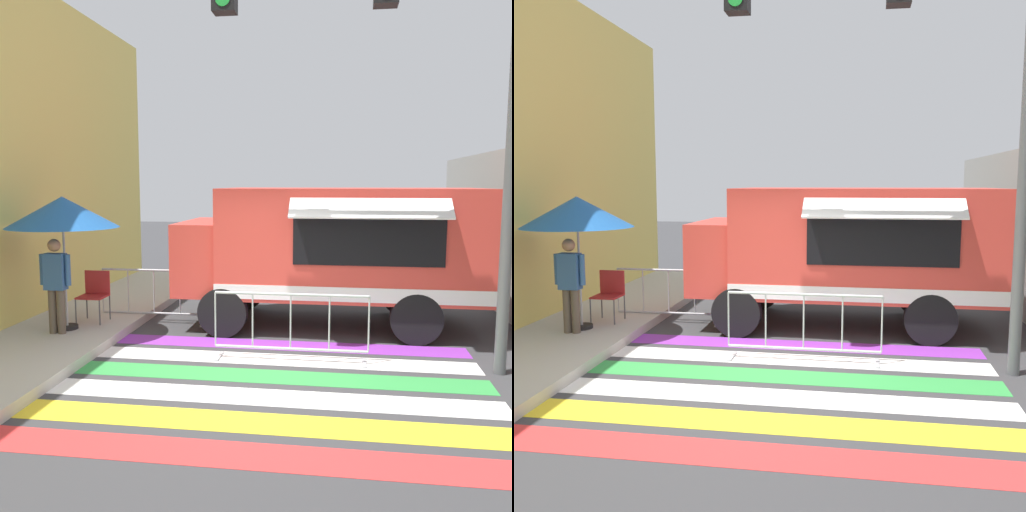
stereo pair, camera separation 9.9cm
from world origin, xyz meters
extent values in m
plane|color=#38383A|center=(0.00, 0.00, 0.00)|extent=(60.00, 60.00, 0.00)
cube|color=red|center=(0.00, -2.23, 0.00)|extent=(6.40, 0.56, 0.01)
cube|color=yellow|center=(0.00, -1.47, 0.00)|extent=(6.40, 0.56, 0.01)
cube|color=white|center=(0.00, -0.71, 0.00)|extent=(6.40, 0.56, 0.01)
cube|color=green|center=(0.00, 0.05, 0.00)|extent=(6.40, 0.56, 0.01)
cube|color=white|center=(0.00, 0.81, 0.00)|extent=(6.40, 0.56, 0.01)
cube|color=purple|center=(0.00, 1.57, 0.00)|extent=(6.40, 0.56, 0.01)
cube|color=#D13D33|center=(1.37, 3.06, 1.58)|extent=(4.55, 2.38, 1.90)
cube|color=#D13D33|center=(-0.91, 3.06, 1.27)|extent=(1.61, 2.19, 1.28)
cube|color=#1E232D|center=(-1.66, 3.06, 1.59)|extent=(0.06, 1.90, 0.49)
cube|color=black|center=(1.64, 1.86, 1.72)|extent=(2.41, 0.03, 0.85)
cube|color=white|center=(1.64, 1.65, 2.22)|extent=(2.51, 0.43, 0.31)
cube|color=white|center=(1.37, 1.87, 0.81)|extent=(4.55, 0.01, 0.24)
cylinder|color=black|center=(-0.77, 1.97, 0.42)|extent=(0.85, 0.22, 0.85)
cylinder|color=black|center=(-0.77, 4.16, 0.42)|extent=(0.85, 0.22, 0.85)
cylinder|color=black|center=(2.44, 1.97, 0.42)|extent=(0.85, 0.22, 0.85)
cylinder|color=black|center=(2.44, 4.16, 0.42)|extent=(0.85, 0.22, 0.85)
cylinder|color=#515456|center=(3.41, 0.64, 3.19)|extent=(0.16, 0.16, 6.38)
cylinder|color=black|center=(-3.36, 1.48, 0.19)|extent=(0.36, 0.36, 0.06)
cylinder|color=#B2B2B7|center=(-3.36, 1.48, 1.28)|extent=(0.04, 0.04, 2.24)
cone|color=#1E59A5|center=(-3.36, 1.48, 2.14)|extent=(1.84, 1.84, 0.51)
cylinder|color=#4C4C51|center=(-3.36, 1.79, 0.38)|extent=(0.02, 0.02, 0.44)
cylinder|color=#4C4C51|center=(-2.92, 1.79, 0.38)|extent=(0.02, 0.02, 0.44)
cylinder|color=#4C4C51|center=(-3.36, 2.23, 0.38)|extent=(0.02, 0.02, 0.44)
cylinder|color=#4C4C51|center=(-2.92, 2.23, 0.38)|extent=(0.02, 0.02, 0.44)
cube|color=#B22626|center=(-3.14, 2.01, 0.61)|extent=(0.46, 0.46, 0.03)
cube|color=#B22626|center=(-3.14, 2.23, 0.84)|extent=(0.46, 0.03, 0.42)
cylinder|color=brown|center=(-3.45, 1.18, 0.52)|extent=(0.13, 0.13, 0.73)
cylinder|color=brown|center=(-3.30, 1.18, 0.52)|extent=(0.13, 0.13, 0.73)
cube|color=#33598C|center=(-3.38, 1.18, 1.19)|extent=(0.34, 0.20, 0.59)
cylinder|color=#33598C|center=(-3.60, 1.18, 1.22)|extent=(0.09, 0.09, 0.50)
cylinder|color=#33598C|center=(-3.16, 1.18, 1.22)|extent=(0.09, 0.09, 0.50)
sphere|color=#9E7051|center=(-3.38, 1.18, 1.62)|extent=(0.21, 0.21, 0.21)
cylinder|color=#B7BABF|center=(0.50, 0.79, 1.00)|extent=(2.26, 0.04, 0.04)
cylinder|color=#B7BABF|center=(0.50, 0.79, 0.18)|extent=(2.26, 0.04, 0.04)
cylinder|color=#B7BABF|center=(-0.63, 0.79, 0.59)|extent=(0.02, 0.02, 0.82)
cylinder|color=#B7BABF|center=(-0.07, 0.79, 0.59)|extent=(0.02, 0.02, 0.82)
cylinder|color=#B7BABF|center=(0.50, 0.79, 0.59)|extent=(0.02, 0.02, 0.82)
cylinder|color=#B7BABF|center=(1.06, 0.79, 0.59)|extent=(0.02, 0.02, 0.82)
cylinder|color=#B7BABF|center=(1.63, 0.79, 0.59)|extent=(0.02, 0.02, 0.82)
cube|color=#B7BABF|center=(-0.58, 0.79, 0.01)|extent=(0.06, 0.44, 0.03)
cube|color=#B7BABF|center=(1.58, 0.79, 0.01)|extent=(0.06, 0.44, 0.03)
cylinder|color=#B7BABF|center=(-2.25, 2.73, 1.00)|extent=(2.02, 0.04, 0.04)
cylinder|color=#B7BABF|center=(-2.25, 2.73, 0.18)|extent=(2.02, 0.04, 0.04)
cylinder|color=#B7BABF|center=(-3.26, 2.73, 0.59)|extent=(0.02, 0.02, 0.82)
cylinder|color=#B7BABF|center=(-2.75, 2.73, 0.59)|extent=(0.02, 0.02, 0.82)
cylinder|color=#B7BABF|center=(-2.25, 2.73, 0.59)|extent=(0.02, 0.02, 0.82)
cylinder|color=#B7BABF|center=(-1.75, 2.73, 0.59)|extent=(0.02, 0.02, 0.82)
cylinder|color=#B7BABF|center=(-1.24, 2.73, 0.59)|extent=(0.02, 0.02, 0.82)
cube|color=#B7BABF|center=(-3.21, 2.73, 0.01)|extent=(0.06, 0.44, 0.03)
cube|color=#B7BABF|center=(-1.29, 2.73, 0.01)|extent=(0.06, 0.44, 0.03)
camera|label=1|loc=(1.22, -7.37, 2.61)|focal=40.00mm
camera|label=2|loc=(1.32, -7.35, 2.61)|focal=40.00mm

